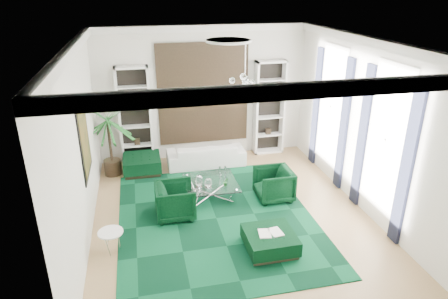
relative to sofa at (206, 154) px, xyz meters
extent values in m
cube|color=tan|center=(0.07, -2.76, -0.33)|extent=(6.00, 7.00, 0.02)
cube|color=white|center=(0.07, -2.76, 3.49)|extent=(6.00, 7.00, 0.02)
cube|color=silver|center=(0.07, 0.75, 1.58)|extent=(6.00, 0.02, 3.80)
cube|color=silver|center=(0.07, -6.27, 1.58)|extent=(6.00, 0.02, 3.80)
cube|color=silver|center=(-2.94, -2.76, 1.58)|extent=(0.02, 7.00, 3.80)
cube|color=silver|center=(3.08, -2.76, 1.58)|extent=(0.02, 7.00, 3.80)
cylinder|color=white|center=(0.07, -2.46, 3.45)|extent=(0.90, 0.90, 0.05)
cube|color=black|center=(0.07, 0.70, 1.58)|extent=(2.50, 0.06, 2.80)
cube|color=black|center=(-2.90, -2.16, 1.53)|extent=(0.04, 1.30, 1.60)
cube|color=white|center=(3.06, -3.66, 1.58)|extent=(0.03, 1.10, 2.90)
cube|color=black|center=(3.03, -4.44, 1.33)|extent=(0.07, 0.30, 3.25)
cube|color=black|center=(3.03, -2.88, 1.33)|extent=(0.07, 0.30, 3.25)
cube|color=white|center=(3.06, -1.26, 1.58)|extent=(0.03, 1.10, 2.90)
cube|color=black|center=(3.03, -2.04, 1.33)|extent=(0.07, 0.30, 3.25)
cube|color=black|center=(3.03, -0.48, 1.33)|extent=(0.07, 0.30, 3.25)
cube|color=black|center=(-0.29, -2.87, -0.31)|extent=(4.20, 5.00, 0.02)
imported|color=silver|center=(0.00, 0.00, 0.00)|extent=(2.18, 0.85, 0.64)
imported|color=black|center=(-1.14, -2.55, 0.07)|extent=(0.86, 0.83, 0.78)
imported|color=black|center=(1.23, -2.27, 0.07)|extent=(0.85, 0.82, 0.77)
cube|color=black|center=(-1.79, -0.08, -0.10)|extent=(1.00, 1.00, 0.44)
cube|color=black|center=(0.51, -4.17, -0.13)|extent=(0.94, 0.94, 0.38)
cube|color=white|center=(0.51, -4.17, 0.08)|extent=(0.47, 0.31, 0.03)
cylinder|color=white|center=(-2.48, -3.60, -0.09)|extent=(0.48, 0.48, 0.46)
imported|color=#1F6726|center=(0.08, -2.18, 0.21)|extent=(0.12, 0.10, 0.21)
camera|label=1|loc=(-1.76, -10.27, 4.49)|focal=32.00mm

